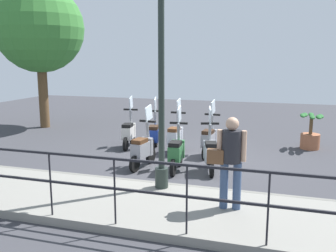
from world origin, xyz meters
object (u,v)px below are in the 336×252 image
(scooter_near_1, at_px, (177,152))
(pedestrian_with_bag, at_px, (230,156))
(scooter_near_2, at_px, (143,149))
(scooter_far_3, at_px, (129,132))
(lamp_post_near, at_px, (161,84))
(scooter_near_0, at_px, (210,152))
(scooter_far_0, at_px, (209,139))
(potted_palm, at_px, (310,134))
(scooter_far_2, at_px, (154,134))
(tree_large, at_px, (39,29))
(scooter_far_1, at_px, (175,136))

(scooter_near_1, bearing_deg, pedestrian_with_bag, -149.60)
(scooter_near_2, relative_size, scooter_far_3, 1.00)
(lamp_post_near, distance_m, scooter_near_0, 2.55)
(pedestrian_with_bag, xyz_separation_m, scooter_far_0, (3.86, 1.09, -0.60))
(scooter_near_2, bearing_deg, scooter_near_0, -76.97)
(lamp_post_near, height_order, potted_palm, lamp_post_near)
(scooter_far_0, relative_size, scooter_far_3, 1.00)
(lamp_post_near, bearing_deg, pedestrian_with_bag, -114.93)
(scooter_far_3, bearing_deg, scooter_near_1, -141.43)
(scooter_near_2, height_order, scooter_far_0, same)
(scooter_far_2, bearing_deg, scooter_far_3, 71.61)
(tree_large, height_order, scooter_near_2, tree_large)
(scooter_near_2, height_order, scooter_far_1, same)
(potted_palm, xyz_separation_m, scooter_near_2, (-3.31, 4.10, 0.04))
(scooter_near_0, relative_size, scooter_near_1, 1.00)
(tree_large, bearing_deg, scooter_near_0, -117.70)
(pedestrian_with_bag, distance_m, scooter_near_2, 3.40)
(scooter_near_2, bearing_deg, lamp_post_near, -139.92)
(potted_palm, distance_m, scooter_near_2, 5.27)
(lamp_post_near, distance_m, scooter_near_2, 2.58)
(scooter_near_0, xyz_separation_m, scooter_far_2, (1.60, 1.97, 0.00))
(tree_large, distance_m, potted_palm, 10.30)
(tree_large, xyz_separation_m, scooter_near_2, (-3.98, -5.63, -3.28))
(scooter_far_0, xyz_separation_m, scooter_far_2, (0.17, 1.67, 0.00))
(scooter_far_3, bearing_deg, potted_palm, -83.19)
(scooter_far_0, distance_m, scooter_far_1, 1.00)
(lamp_post_near, distance_m, tree_large, 8.83)
(scooter_near_2, distance_m, scooter_far_3, 2.17)
(scooter_near_0, relative_size, scooter_far_0, 1.00)
(potted_palm, bearing_deg, tree_large, 86.03)
(scooter_near_2, bearing_deg, scooter_far_0, -33.00)
(potted_palm, relative_size, scooter_far_3, 0.69)
(scooter_far_1, bearing_deg, scooter_far_3, 83.78)
(scooter_near_0, height_order, scooter_near_1, same)
(scooter_near_0, bearing_deg, scooter_far_1, 25.35)
(scooter_near_2, relative_size, scooter_far_2, 1.00)
(scooter_far_1, relative_size, scooter_far_2, 1.00)
(scooter_near_0, bearing_deg, scooter_near_1, 87.26)
(scooter_near_1, xyz_separation_m, scooter_far_3, (1.87, 2.03, 0.00))
(scooter_near_0, distance_m, scooter_near_2, 1.67)
(scooter_far_1, xyz_separation_m, scooter_far_3, (0.20, 1.52, 0.00))
(lamp_post_near, bearing_deg, tree_large, 49.91)
(scooter_near_2, relative_size, scooter_far_0, 1.00)
(pedestrian_with_bag, relative_size, scooter_far_1, 1.03)
(tree_large, bearing_deg, scooter_far_3, -115.61)
(scooter_far_3, bearing_deg, scooter_near_2, -156.78)
(scooter_far_0, bearing_deg, scooter_far_2, 88.81)
(scooter_far_0, bearing_deg, scooter_near_1, 167.90)
(lamp_post_near, xyz_separation_m, scooter_near_0, (1.77, -0.64, -1.73))
(scooter_near_1, distance_m, scooter_near_2, 0.88)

